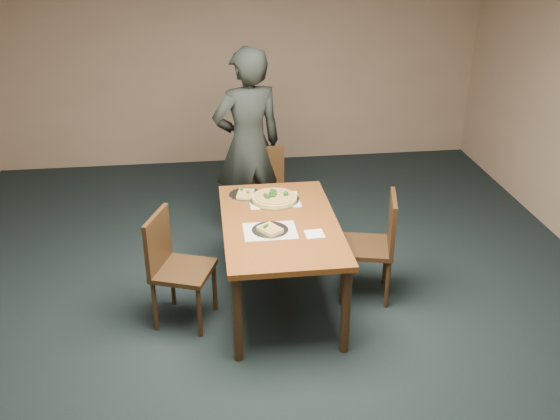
{
  "coord_description": "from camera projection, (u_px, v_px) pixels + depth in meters",
  "views": [
    {
      "loc": [
        -0.45,
        -3.61,
        2.96
      ],
      "look_at": [
        0.1,
        0.7,
        0.85
      ],
      "focal_mm": 40.0,
      "sensor_mm": 36.0,
      "label": 1
    }
  ],
  "objects": [
    {
      "name": "ground",
      "position": [
        278.0,
        356.0,
        4.57
      ],
      "size": [
        8.0,
        8.0,
        0.0
      ],
      "primitive_type": "plane",
      "color": "black",
      "rests_on": "ground"
    },
    {
      "name": "room_shell",
      "position": [
        278.0,
        130.0,
        3.81
      ],
      "size": [
        8.0,
        8.0,
        8.0
      ],
      "color": "tan",
      "rests_on": "ground"
    },
    {
      "name": "dining_table",
      "position": [
        280.0,
        232.0,
        4.92
      ],
      "size": [
        0.9,
        1.5,
        0.75
      ],
      "color": "#5F3113",
      "rests_on": "ground"
    },
    {
      "name": "chair_far",
      "position": [
        263.0,
        189.0,
        6.01
      ],
      "size": [
        0.44,
        0.44,
        0.91
      ],
      "rotation": [
        0.0,
        0.0,
        -0.04
      ],
      "color": "black",
      "rests_on": "ground"
    },
    {
      "name": "chair_left",
      "position": [
        173.0,
        262.0,
        4.77
      ],
      "size": [
        0.54,
        0.54,
        0.91
      ],
      "rotation": [
        0.0,
        0.0,
        1.22
      ],
      "color": "black",
      "rests_on": "ground"
    },
    {
      "name": "chair_right",
      "position": [
        377.0,
        241.0,
        5.08
      ],
      "size": [
        0.51,
        0.51,
        0.91
      ],
      "rotation": [
        0.0,
        0.0,
        -1.81
      ],
      "color": "black",
      "rests_on": "ground"
    },
    {
      "name": "diner",
      "position": [
        248.0,
        145.0,
        5.91
      ],
      "size": [
        0.78,
        0.61,
        1.87
      ],
      "primitive_type": "imported",
      "rotation": [
        0.0,
        0.0,
        3.41
      ],
      "color": "black",
      "rests_on": "ground"
    },
    {
      "name": "placemat_main",
      "position": [
        274.0,
        200.0,
        5.23
      ],
      "size": [
        0.42,
        0.32,
        0.0
      ],
      "primitive_type": "cube",
      "color": "white",
      "rests_on": "dining_table"
    },
    {
      "name": "placemat_near",
      "position": [
        270.0,
        231.0,
        4.73
      ],
      "size": [
        0.4,
        0.3,
        0.0
      ],
      "primitive_type": "cube",
      "color": "white",
      "rests_on": "dining_table"
    },
    {
      "name": "pizza_pan",
      "position": [
        274.0,
        198.0,
        5.22
      ],
      "size": [
        0.42,
        0.42,
        0.07
      ],
      "color": "silver",
      "rests_on": "dining_table"
    },
    {
      "name": "slice_plate_near",
      "position": [
        270.0,
        229.0,
        4.73
      ],
      "size": [
        0.28,
        0.28,
        0.06
      ],
      "color": "silver",
      "rests_on": "dining_table"
    },
    {
      "name": "slice_plate_far",
      "position": [
        245.0,
        194.0,
        5.32
      ],
      "size": [
        0.28,
        0.28,
        0.06
      ],
      "color": "silver",
      "rests_on": "dining_table"
    },
    {
      "name": "napkin",
      "position": [
        314.0,
        234.0,
        4.68
      ],
      "size": [
        0.15,
        0.15,
        0.01
      ],
      "primitive_type": "cube",
      "rotation": [
        0.0,
        0.0,
        0.04
      ],
      "color": "white",
      "rests_on": "dining_table"
    }
  ]
}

